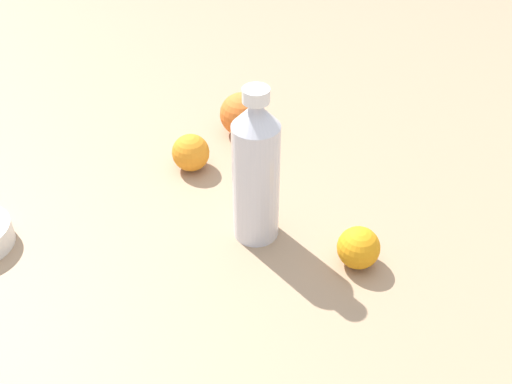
# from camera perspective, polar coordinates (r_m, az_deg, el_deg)

# --- Properties ---
(ground_plane) EXTENTS (2.40, 2.40, 0.00)m
(ground_plane) POSITION_cam_1_polar(r_m,az_deg,el_deg) (0.94, 2.50, -4.51)
(ground_plane) COLOR #9E7F60
(water_bottle) EXTENTS (0.07, 0.07, 0.25)m
(water_bottle) POSITION_cam_1_polar(r_m,az_deg,el_deg) (0.88, 0.00, 1.99)
(water_bottle) COLOR silver
(water_bottle) RESTS_ON ground_plane
(orange_0) EXTENTS (0.08, 0.08, 0.08)m
(orange_0) POSITION_cam_1_polar(r_m,az_deg,el_deg) (1.16, -1.35, 7.21)
(orange_0) COLOR orange
(orange_0) RESTS_ON ground_plane
(orange_1) EXTENTS (0.06, 0.06, 0.06)m
(orange_1) POSITION_cam_1_polar(r_m,az_deg,el_deg) (0.90, 9.45, -5.10)
(orange_1) COLOR orange
(orange_1) RESTS_ON ground_plane
(orange_2) EXTENTS (0.07, 0.07, 0.07)m
(orange_2) POSITION_cam_1_polar(r_m,az_deg,el_deg) (1.07, -6.05, 3.64)
(orange_2) COLOR orange
(orange_2) RESTS_ON ground_plane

